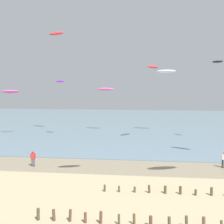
% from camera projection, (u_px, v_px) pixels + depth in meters
% --- Properties ---
extents(wet_sand_strip, '(120.00, 5.86, 0.01)m').
position_uv_depth(wet_sand_strip, '(119.00, 167.00, 32.37)').
color(wet_sand_strip, gray).
rests_on(wet_sand_strip, ground).
extents(sea, '(160.00, 70.00, 0.10)m').
position_uv_depth(sea, '(136.00, 123.00, 69.85)').
color(sea, slate).
rests_on(sea, ground).
extents(groyne_mid, '(16.83, 0.35, 0.80)m').
position_uv_depth(groyne_mid, '(169.00, 221.00, 18.68)').
color(groyne_mid, '#4B4631').
rests_on(groyne_mid, ground).
extents(groyne_far, '(16.03, 0.36, 0.66)m').
position_uv_depth(groyne_far, '(208.00, 192.00, 24.02)').
color(groyne_far, brown).
rests_on(groyne_far, ground).
extents(person_nearest_camera, '(0.57, 0.24, 1.71)m').
position_uv_depth(person_nearest_camera, '(33.00, 158.00, 32.55)').
color(person_nearest_camera, '#4C4C56').
rests_on(person_nearest_camera, ground).
extents(person_left_flank, '(0.54, 0.33, 1.71)m').
position_uv_depth(person_left_flank, '(224.00, 159.00, 31.98)').
color(person_left_flank, '#232328').
rests_on(person_left_flank, ground).
extents(kite_aloft_0, '(3.31, 1.59, 0.55)m').
position_uv_depth(kite_aloft_0, '(106.00, 89.00, 55.83)').
color(kite_aloft_0, '#E54C99').
extents(kite_aloft_4, '(1.71, 1.96, 0.42)m').
position_uv_depth(kite_aloft_4, '(217.00, 62.00, 44.87)').
color(kite_aloft_4, black).
extents(kite_aloft_5, '(2.24, 2.93, 0.61)m').
position_uv_depth(kite_aloft_5, '(153.00, 67.00, 45.45)').
color(kite_aloft_5, red).
extents(kite_aloft_7, '(3.60, 2.00, 0.72)m').
position_uv_depth(kite_aloft_7, '(166.00, 71.00, 53.70)').
color(kite_aloft_7, white).
extents(kite_aloft_8, '(2.93, 2.26, 0.79)m').
position_uv_depth(kite_aloft_8, '(11.00, 92.00, 51.29)').
color(kite_aloft_8, '#E54C99').
extents(kite_aloft_10, '(3.41, 2.36, 0.85)m').
position_uv_depth(kite_aloft_10, '(56.00, 33.00, 52.27)').
color(kite_aloft_10, red).
extents(kite_aloft_12, '(2.30, 2.06, 0.55)m').
position_uv_depth(kite_aloft_12, '(61.00, 81.00, 49.69)').
color(kite_aloft_12, purple).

